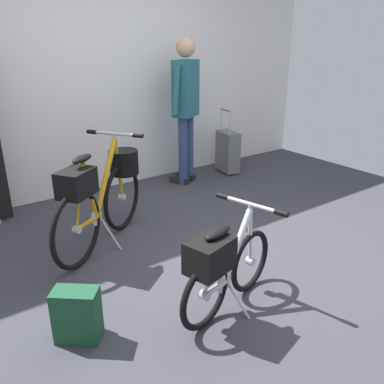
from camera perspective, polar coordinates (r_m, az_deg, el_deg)
ground_plane at (r=3.29m, az=3.26°, el=-9.19°), size 6.06×6.06×0.00m
back_wall at (r=4.65m, az=-13.49°, el=18.28°), size 6.06×0.10×2.95m
folding_bike_foreground at (r=2.51m, az=4.44°, el=-10.47°), size 0.93×0.52×0.68m
display_bike_left at (r=3.38m, az=-12.63°, el=0.07°), size 1.11×0.83×0.93m
visitor_near_wall at (r=4.71m, az=-0.93°, el=12.67°), size 0.47×0.37×1.68m
rolling_suitcase at (r=5.26m, az=5.14°, el=5.84°), size 0.25×0.39×0.83m
backpack_on_floor at (r=2.50m, az=-16.09°, el=-16.56°), size 0.29×0.28×0.33m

